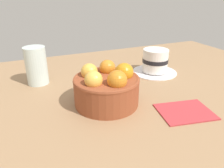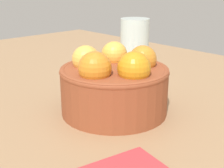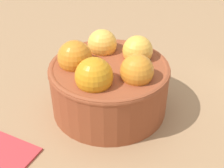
{
  "view_description": "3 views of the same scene",
  "coord_description": "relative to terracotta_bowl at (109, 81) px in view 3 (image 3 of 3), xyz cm",
  "views": [
    {
      "loc": [
        17.85,
        45.02,
        27.16
      ],
      "look_at": [
        -1.48,
        0.06,
        5.19
      ],
      "focal_mm": 34.31,
      "sensor_mm": 36.0,
      "label": 1
    },
    {
      "loc": [
        -32.52,
        30.99,
        19.66
      ],
      "look_at": [
        0.94,
        -0.4,
        4.21
      ],
      "focal_mm": 49.94,
      "sensor_mm": 36.0,
      "label": 2
    },
    {
      "loc": [
        -33.1,
        -9.6,
        27.5
      ],
      "look_at": [
        0.1,
        -0.37,
        4.1
      ],
      "focal_mm": 47.91,
      "sensor_mm": 36.0,
      "label": 3
    }
  ],
  "objects": [
    {
      "name": "ground_plane",
      "position": [
        0.06,
        -0.05,
        -6.62
      ],
      "size": [
        141.93,
        95.22,
        3.95
      ],
      "primitive_type": "cube",
      "color": "#997551"
    },
    {
      "name": "terracotta_bowl",
      "position": [
        0.0,
        0.0,
        0.0
      ],
      "size": [
        16.45,
        16.45,
        10.43
      ],
      "color": "brown",
      "rests_on": "ground_plane"
    }
  ]
}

